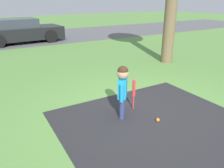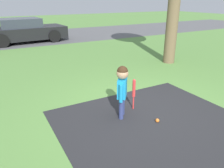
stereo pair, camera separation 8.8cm
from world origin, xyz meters
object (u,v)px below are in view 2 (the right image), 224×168
Objects in this scene: child at (122,85)px; parked_car at (24,31)px; baseball_bat at (134,90)px; sports_ball at (157,120)px.

parked_car is (-0.37, 9.48, -0.08)m from child.
baseball_bat is (0.39, 0.16, -0.25)m from child.
sports_ball is (0.10, -0.68, -0.40)m from baseball_bat.
child reaches higher than baseball_bat.
child is 0.48m from baseball_bat.
baseball_bat is 0.80m from sports_ball.
baseball_bat is at bearing -29.38° from child.
child is 1.56× the size of baseball_bat.
baseball_bat reaches higher than sports_ball.
child is at bearing 132.54° from sports_ball.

